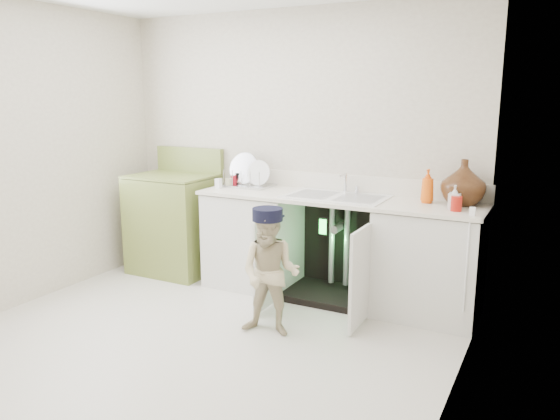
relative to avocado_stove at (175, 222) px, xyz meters
The scene contains 5 objects.
ground 1.73m from the avocado_stove, 45.67° to the right, with size 3.50×3.50×0.00m, color beige.
room_shell 1.81m from the avocado_stove, 45.67° to the right, with size 6.00×5.50×1.26m.
counter_run 1.74m from the avocado_stove, ahead, with size 2.44×1.02×1.26m.
avocado_stove is the anchor object (origin of this frame).
repair_worker 1.79m from the avocado_stove, 29.36° to the right, with size 0.51×0.78×0.95m.
Camera 1 is at (2.21, -3.03, 1.75)m, focal length 35.00 mm.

